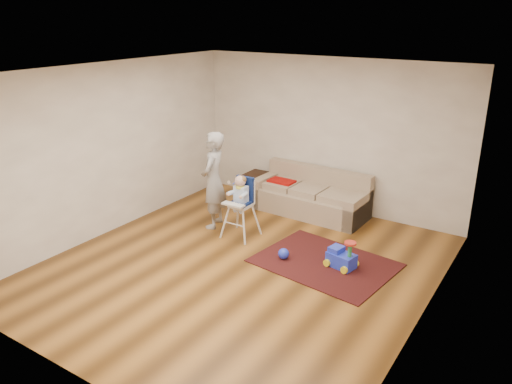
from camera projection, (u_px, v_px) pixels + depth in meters
The scene contains 9 objects.
ground at pixel (241, 266), 7.08m from camera, with size 5.50×5.50×0.00m, color #4C2E10.
room_envelope at pixel (261, 130), 6.86m from camera, with size 5.04×5.52×2.72m.
sofa at pixel (310, 192), 8.81m from camera, with size 2.06×0.90×0.78m.
side_table at pixel (258, 186), 9.63m from camera, with size 0.48×0.48×0.48m, color black, non-canonical shape.
area_rug at pixel (325, 263), 7.16m from camera, with size 1.86×1.40×0.01m, color black.
ride_on_toy at pixel (342, 253), 6.97m from camera, with size 0.39×0.28×0.43m, color blue, non-canonical shape.
toy_ball at pixel (284, 254), 7.24m from camera, with size 0.16×0.16×0.16m, color blue.
high_chair at pixel (241, 207), 7.87m from camera, with size 0.48×0.48×1.03m.
adult at pixel (213, 180), 8.15m from camera, with size 0.59×0.39×1.61m, color #9A9A9D.
Camera 1 is at (3.61, -5.17, 3.41)m, focal length 35.00 mm.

